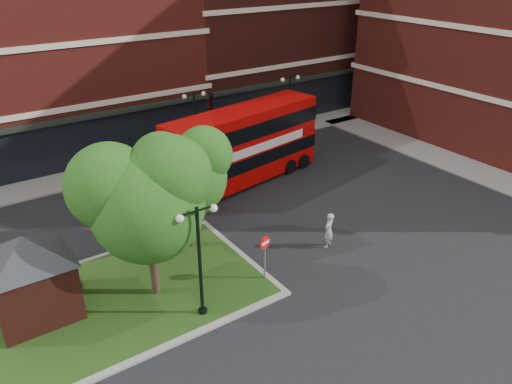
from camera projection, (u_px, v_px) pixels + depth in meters
ground at (310, 273)px, 23.04m from camera, size 120.00×120.00×0.00m
pavement_far at (159, 158)px, 35.20m from camera, size 44.00×3.00×0.12m
pavement_side at (483, 174)px, 32.85m from camera, size 3.00×28.00×0.12m
terrace_far_right at (261, 15)px, 44.30m from camera, size 18.00×12.00×16.00m
traffic_island at (119, 300)px, 21.17m from camera, size 12.60×7.60×0.15m
kiosk at (29, 268)px, 19.39m from camera, size 6.51×6.51×3.60m
tree_island_west at (143, 196)px, 19.47m from camera, size 5.40×4.71×7.21m
tree_island_east at (184, 170)px, 23.08m from camera, size 4.46×3.90×6.29m
lamp_island at (200, 257)px, 19.14m from camera, size 1.72×0.36×5.00m
lamp_far_left at (195, 123)px, 33.50m from camera, size 1.72×0.36×5.00m
lamp_far_right at (289, 104)px, 37.55m from camera, size 1.72×0.36×5.00m
bus at (243, 141)px, 30.76m from camera, size 11.14×4.28×4.15m
woman at (328, 230)px, 24.64m from camera, size 0.79×0.66×1.86m
car_silver at (172, 158)px, 33.45m from camera, size 4.51×1.95×1.51m
car_white at (222, 138)px, 37.03m from camera, size 4.33×1.93×1.38m
no_entry_sign at (265, 249)px, 21.80m from camera, size 0.63×0.19×2.30m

